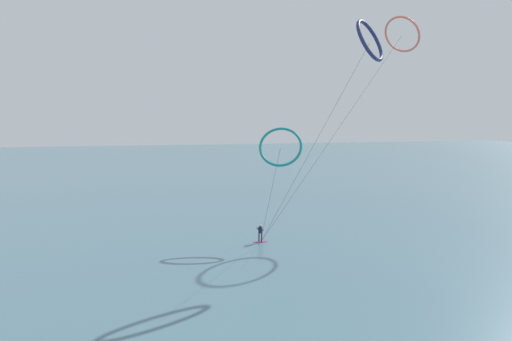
# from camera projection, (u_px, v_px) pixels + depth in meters

# --- Properties ---
(sea_water) EXTENTS (400.00, 200.00, 0.08)m
(sea_water) POSITION_uv_depth(u_px,v_px,m) (172.00, 165.00, 107.35)
(sea_water) COLOR slate
(sea_water) RESTS_ON ground
(surfer_magenta) EXTENTS (1.40, 0.73, 1.70)m
(surfer_magenta) POSITION_uv_depth(u_px,v_px,m) (260.00, 234.00, 38.41)
(surfer_magenta) COLOR #CC288E
(surfer_magenta) RESTS_ON ground
(kite_navy) EXTENTS (13.26, 4.41, 21.18)m
(kite_navy) POSITION_uv_depth(u_px,v_px,m) (370.00, 41.00, 38.88)
(kite_navy) COLOR navy
(kite_navy) RESTS_ON ground
(kite_coral) EXTENTS (22.34, 11.11, 23.90)m
(kite_coral) POSITION_uv_depth(u_px,v_px,m) (402.00, 35.00, 49.25)
(kite_coral) COLOR #EA7260
(kite_coral) RESTS_ON ground
(kite_teal) EXTENTS (5.30, 4.56, 10.85)m
(kite_teal) POSITION_uv_depth(u_px,v_px,m) (280.00, 147.00, 40.65)
(kite_teal) COLOR teal
(kite_teal) RESTS_ON ground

